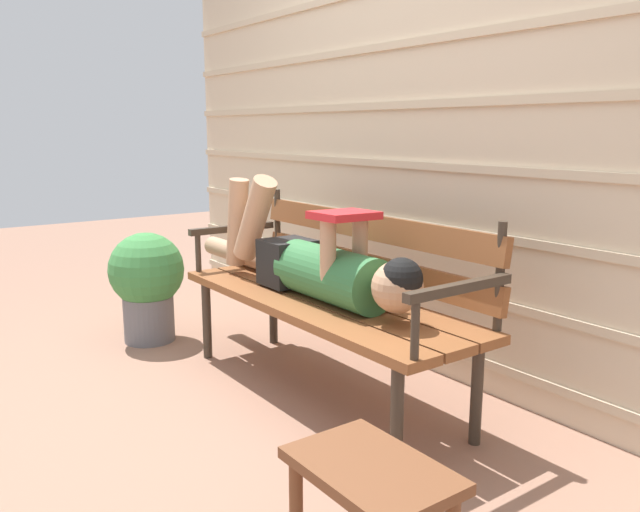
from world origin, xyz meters
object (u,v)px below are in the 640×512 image
reclining_person (311,262)px  footstool (371,490)px  potted_plant (147,280)px  park_bench (333,287)px

reclining_person → footstool: bearing=-28.4°
footstool → potted_plant: size_ratio=0.70×
park_bench → footstool: park_bench is taller
park_bench → potted_plant: 1.20m
reclining_person → potted_plant: size_ratio=2.86×
potted_plant → park_bench: bearing=19.8°
footstool → potted_plant: 2.18m
park_bench → potted_plant: bearing=-160.2°
footstool → potted_plant: (-2.17, 0.27, 0.07)m
park_bench → footstool: 1.26m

